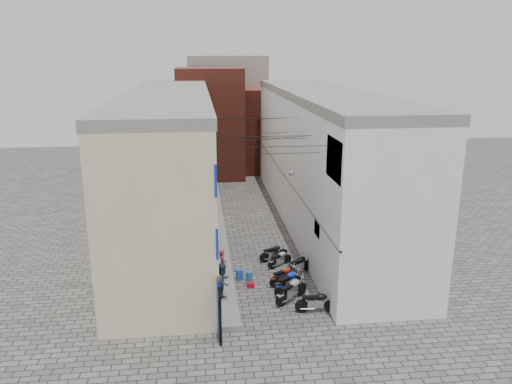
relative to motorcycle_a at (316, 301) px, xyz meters
name	(u,v)px	position (x,y,z in m)	size (l,w,h in m)	color
ground	(279,329)	(-1.90, -1.22, -0.56)	(90.00, 90.00, 0.00)	#555250
plinth	(218,226)	(-3.95, 11.78, -0.44)	(0.90, 26.00, 0.25)	gray
building_left	(170,164)	(-6.88, 11.73, 3.94)	(5.10, 27.00, 9.00)	beige
building_right	(323,160)	(3.10, 11.77, 3.94)	(5.94, 26.00, 9.00)	white
building_far_brick_left	(210,123)	(-3.90, 26.78, 4.44)	(6.00, 6.00, 10.00)	maroon
building_far_brick_right	(261,129)	(1.10, 28.78, 3.44)	(5.00, 6.00, 8.00)	maroon
building_far_concrete	(228,110)	(-1.90, 32.78, 4.94)	(8.00, 5.00, 11.00)	gray
far_shopfront	(234,169)	(-1.90, 23.98, 0.64)	(2.00, 0.30, 2.40)	black
overhead_wires	(258,135)	(-1.90, 6.42, 6.56)	(5.80, 13.02, 1.32)	black
motorcycle_a	(316,301)	(0.00, 0.00, 0.00)	(0.61, 1.94, 1.12)	black
motorcycle_b	(292,289)	(-0.92, 1.21, 0.05)	(0.67, 2.13, 1.23)	#A0A1A5
motorcycle_c	(289,280)	(-0.86, 2.16, 0.03)	(0.65, 2.05, 1.19)	#0D2BC8
motorcycle_d	(284,274)	(-0.97, 3.03, -0.05)	(0.56, 1.77, 1.02)	red
motorcycle_e	(299,264)	(0.00, 4.08, 0.00)	(0.61, 1.95, 1.13)	black
motorcycle_f	(280,258)	(-0.82, 5.19, -0.08)	(0.53, 1.68, 0.97)	#B0AFB4
motorcycle_g	(274,252)	(-1.04, 6.02, -0.05)	(0.56, 1.77, 1.03)	black
person_a	(222,264)	(-4.05, 3.50, 0.47)	(0.57, 0.37, 1.57)	brown
person_b	(223,282)	(-4.13, 1.25, 0.58)	(0.87, 0.68, 1.79)	#2C3543
water_jug_near	(249,276)	(-2.69, 3.50, -0.29)	(0.35, 0.35, 0.55)	#2267AE
water_jug_far	(239,274)	(-3.17, 3.76, -0.27)	(0.37, 0.37, 0.57)	blue
red_crate	(251,285)	(-2.69, 2.85, -0.44)	(0.38, 0.28, 0.24)	#B00C1F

